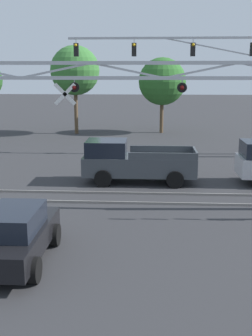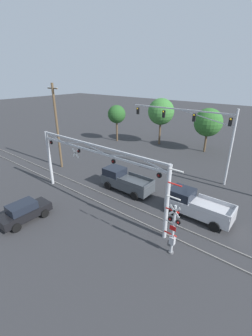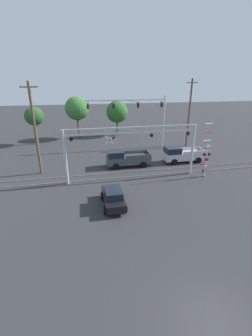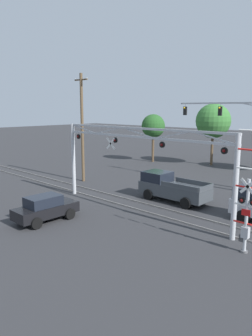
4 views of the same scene
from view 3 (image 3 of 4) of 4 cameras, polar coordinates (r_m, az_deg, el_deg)
The scene contains 14 objects.
ground_plane at distance 13.04m, azimuth 21.50°, elevation -33.15°, with size 200.00×200.00×0.00m, color #303033.
rail_track_near at distance 25.55m, azimuth 1.40°, elevation -2.26°, with size 80.00×0.08×0.10m, color gray.
rail_track_far at distance 26.84m, azimuth 0.72°, elevation -1.05°, with size 80.00×0.08×0.10m, color gray.
crossing_gantry at distance 23.97m, azimuth 1.61°, elevation 6.05°, with size 14.34×0.31×5.83m.
crossing_signal_mast at distance 26.58m, azimuth 19.58°, elevation 1.97°, with size 1.09×0.35×6.10m.
traffic_signal_span at distance 35.79m, azimuth 4.66°, elevation 14.06°, with size 12.45×0.39×8.11m.
pickup_truck_lead at distance 28.46m, azimuth -0.03°, elevation 2.43°, with size 5.55×2.26×2.12m.
pickup_truck_following at distance 30.90m, azimuth 13.91°, elevation 3.34°, with size 5.42×2.26×2.12m.
sedan_waiting at distance 19.70m, azimuth -3.28°, elevation -7.39°, with size 1.92×4.08×1.66m.
utility_pole_left at distance 26.97m, azimuth -22.11°, elevation 9.12°, with size 1.80×0.28×10.25m.
utility_pole_right at distance 37.77m, azimuth 15.73°, elevation 13.25°, with size 1.80×0.28×10.53m.
background_tree_beyond_span at distance 40.87m, azimuth -22.31°, elevation 12.02°, with size 3.07×3.07×6.27m.
background_tree_far_left_verge at distance 43.09m, azimuth -12.39°, elevation 14.55°, with size 4.24×4.24×7.60m.
background_tree_far_right_verge at distance 44.72m, azimuth -2.30°, elevation 14.04°, with size 4.16×4.16×6.62m.
Camera 3 is at (-5.29, -5.89, 10.37)m, focal length 24.00 mm.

